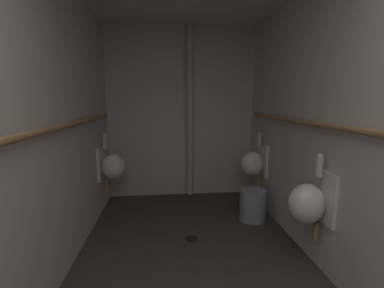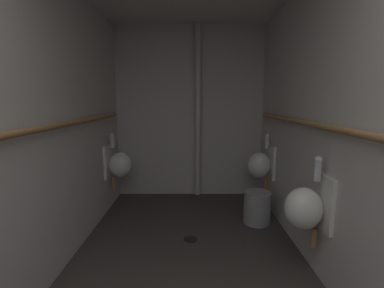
# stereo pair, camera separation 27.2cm
# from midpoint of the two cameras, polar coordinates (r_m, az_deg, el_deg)

# --- Properties ---
(floor) EXTENTS (2.30, 4.10, 0.08)m
(floor) POSITION_cam_midpoint_polar(r_m,az_deg,el_deg) (2.53, 2.67, -27.03)
(floor) COLOR #383330
(floor) RESTS_ON ground
(wall_left) EXTENTS (0.06, 4.10, 2.53)m
(wall_left) POSITION_cam_midpoint_polar(r_m,az_deg,el_deg) (2.28, -26.45, 3.41)
(wall_left) COLOR beige
(wall_left) RESTS_ON ground
(wall_right) EXTENTS (0.06, 4.10, 2.53)m
(wall_right) POSITION_cam_midpoint_polar(r_m,az_deg,el_deg) (2.38, 31.05, 3.25)
(wall_right) COLOR beige
(wall_right) RESTS_ON ground
(wall_back) EXTENTS (2.30, 0.06, 2.53)m
(wall_back) POSITION_cam_midpoint_polar(r_m,az_deg,el_deg) (4.06, 1.56, 6.59)
(wall_back) COLOR beige
(wall_back) RESTS_ON ground
(urinal_left_mid) EXTENTS (0.32, 0.30, 0.76)m
(urinal_left_mid) POSITION_cam_midpoint_polar(r_m,az_deg,el_deg) (3.66, -13.20, -4.12)
(urinal_left_mid) COLOR silver
(urinal_right_mid) EXTENTS (0.32, 0.30, 0.76)m
(urinal_right_mid) POSITION_cam_midpoint_polar(r_m,az_deg,el_deg) (2.42, 26.29, -11.97)
(urinal_right_mid) COLOR silver
(urinal_right_far) EXTENTS (0.32, 0.30, 0.76)m
(urinal_right_far) POSITION_cam_midpoint_polar(r_m,az_deg,el_deg) (3.69, 16.61, -4.18)
(urinal_right_far) COLOR silver
(supply_pipe_left) EXTENTS (0.06, 3.37, 0.06)m
(supply_pipe_left) POSITION_cam_midpoint_polar(r_m,az_deg,el_deg) (2.23, -24.60, 3.37)
(supply_pipe_left) COLOR #9E7042
(supply_pipe_right) EXTENTS (0.06, 3.34, 0.06)m
(supply_pipe_right) POSITION_cam_midpoint_polar(r_m,az_deg,el_deg) (2.30, 29.59, 3.17)
(supply_pipe_right) COLOR #9E7042
(standpipe_back_wall) EXTENTS (0.09, 0.09, 2.48)m
(standpipe_back_wall) POSITION_cam_midpoint_polar(r_m,az_deg,el_deg) (3.95, 3.39, 6.51)
(standpipe_back_wall) COLOR beige
(standpipe_back_wall) RESTS_ON ground
(floor_drain) EXTENTS (0.14, 0.14, 0.01)m
(floor_drain) POSITION_cam_midpoint_polar(r_m,az_deg,el_deg) (3.01, 2.58, -19.55)
(floor_drain) COLOR black
(floor_drain) RESTS_ON ground
(waste_bin) EXTENTS (0.32, 0.32, 0.38)m
(waste_bin) POSITION_cam_midpoint_polar(r_m,az_deg,el_deg) (3.41, 16.07, -12.86)
(waste_bin) COLOR gray
(waste_bin) RESTS_ON ground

